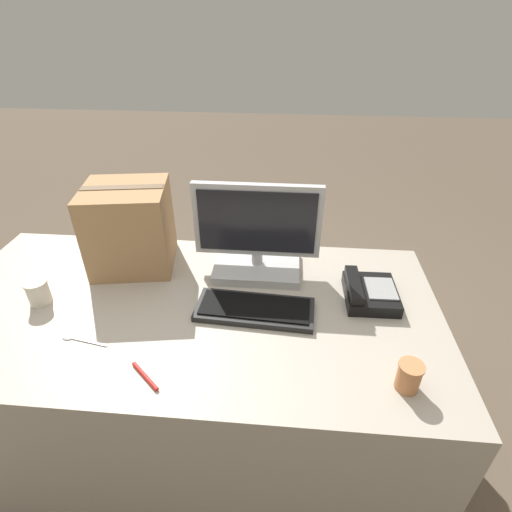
# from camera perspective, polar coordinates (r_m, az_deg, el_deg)

# --- Properties ---
(ground_plane) EXTENTS (12.00, 12.00, 0.00)m
(ground_plane) POSITION_cam_1_polar(r_m,az_deg,el_deg) (2.01, -7.72, -23.35)
(ground_plane) COLOR brown
(office_desk) EXTENTS (1.80, 0.90, 0.73)m
(office_desk) POSITION_cam_1_polar(r_m,az_deg,el_deg) (1.72, -8.65, -16.48)
(office_desk) COLOR #A89E8E
(office_desk) RESTS_ON ground_plane
(monitor) EXTENTS (0.48, 0.25, 0.37)m
(monitor) POSITION_cam_1_polar(r_m,az_deg,el_deg) (1.54, 0.16, 2.41)
(monitor) COLOR #B7B7B7
(monitor) RESTS_ON office_desk
(keyboard) EXTENTS (0.42, 0.19, 0.03)m
(keyboard) POSITION_cam_1_polar(r_m,az_deg,el_deg) (1.40, -0.18, -7.59)
(keyboard) COLOR black
(keyboard) RESTS_ON office_desk
(desk_phone) EXTENTS (0.19, 0.22, 0.08)m
(desk_phone) POSITION_cam_1_polar(r_m,az_deg,el_deg) (1.51, 15.81, -5.02)
(desk_phone) COLOR black
(desk_phone) RESTS_ON office_desk
(paper_cup_left) EXTENTS (0.08, 0.08, 0.09)m
(paper_cup_left) POSITION_cam_1_polar(r_m,az_deg,el_deg) (1.62, -28.68, -4.53)
(paper_cup_left) COLOR beige
(paper_cup_left) RESTS_ON office_desk
(paper_cup_right) EXTENTS (0.07, 0.07, 0.09)m
(paper_cup_right) POSITION_cam_1_polar(r_m,az_deg,el_deg) (1.23, 21.00, -15.76)
(paper_cup_right) COLOR #BC7547
(paper_cup_right) RESTS_ON office_desk
(spoon) EXTENTS (0.16, 0.05, 0.00)m
(spoon) POSITION_cam_1_polar(r_m,az_deg,el_deg) (1.43, -24.21, -10.80)
(spoon) COLOR #B2B2B7
(spoon) RESTS_ON office_desk
(cardboard_box) EXTENTS (0.35, 0.33, 0.34)m
(cardboard_box) POSITION_cam_1_polar(r_m,az_deg,el_deg) (1.65, -17.57, 3.92)
(cardboard_box) COLOR #9E754C
(cardboard_box) RESTS_ON office_desk
(pen_marker) EXTENTS (0.11, 0.10, 0.01)m
(pen_marker) POSITION_cam_1_polar(r_m,az_deg,el_deg) (1.25, -15.58, -16.19)
(pen_marker) COLOR red
(pen_marker) RESTS_ON office_desk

